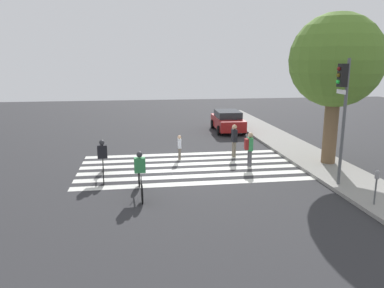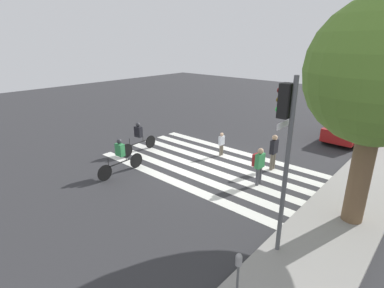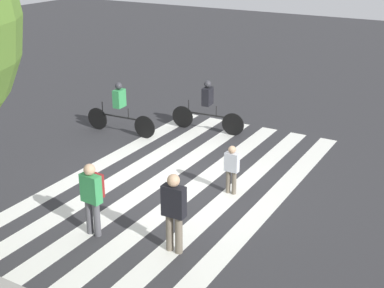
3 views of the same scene
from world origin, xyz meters
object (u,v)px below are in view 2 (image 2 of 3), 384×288
Objects in this scene: traffic_light at (285,136)px; street_tree at (381,74)px; pedestrian_adult_blue_shirt at (222,143)px; pedestrian_adult_yellow_jacket at (274,150)px; parking_meter at (238,267)px; cyclist_far_lane at (120,156)px; car_parked_dark_suv at (348,128)px; cyclist_near_curb at (139,137)px; pedestrian_adult_tall_backpack at (259,163)px.

street_tree reaches higher than traffic_light.
pedestrian_adult_yellow_jacket is at bearing 93.91° from pedestrian_adult_blue_shirt.
cyclist_far_lane is at bearing -107.30° from parking_meter.
traffic_light is at bearing 84.92° from cyclist_far_lane.
traffic_light reaches higher than car_parked_dark_suv.
street_tree is 11.06m from cyclist_near_curb.
cyclist_far_lane is 13.27m from car_parked_dark_suv.
pedestrian_adult_tall_backpack reaches higher than car_parked_dark_suv.
pedestrian_adult_tall_backpack is at bearing -154.32° from parking_meter.
parking_meter is 1.09× the size of pedestrian_adult_blue_shirt.
parking_meter is 9.24m from pedestrian_adult_blue_shirt.
car_parked_dark_suv is (-14.19, -1.63, -0.26)m from parking_meter.
cyclist_near_curb is at bearing -36.93° from car_parked_dark_suv.
parking_meter is 0.55× the size of cyclist_far_lane.
pedestrian_adult_yellow_jacket is (-7.36, -2.94, -0.06)m from parking_meter.
car_parked_dark_suv is at bearing 136.01° from cyclist_near_curb.
pedestrian_adult_blue_shirt is 0.77× the size of pedestrian_adult_tall_backpack.
street_tree reaches higher than pedestrian_adult_tall_backpack.
cyclist_near_curb is (2.70, -6.33, -0.07)m from pedestrian_adult_yellow_jacket.
cyclist_near_curb reaches higher than pedestrian_adult_blue_shirt.
pedestrian_adult_tall_backpack is 0.39× the size of car_parked_dark_suv.
cyclist_far_lane is (2.24, 1.53, -0.00)m from cyclist_near_curb.
street_tree is at bearing 168.43° from parking_meter.
car_parked_dark_suv is at bearing 177.77° from pedestrian_adult_tall_backpack.
traffic_light reaches higher than pedestrian_adult_blue_shirt.
pedestrian_adult_yellow_jacket is at bearing 132.61° from cyclist_far_lane.
pedestrian_adult_yellow_jacket is at bearing -152.25° from traffic_light.
traffic_light reaches higher than cyclist_far_lane.
street_tree is (-2.98, 1.26, 1.35)m from traffic_light.
car_parked_dark_suv is (-9.54, 7.64, -0.13)m from cyclist_near_curb.
cyclist_near_curb is at bearing -77.38° from pedestrian_adult_tall_backpack.
traffic_light is at bearing 40.71° from pedestrian_adult_tall_backpack.
street_tree is 8.22m from pedestrian_adult_blue_shirt.
cyclist_far_lane is (4.80, -1.98, 0.18)m from pedestrian_adult_blue_shirt.
pedestrian_adult_tall_backpack reaches higher than parking_meter.
cyclist_near_curb is (0.92, -6.59, -0.06)m from pedestrian_adult_tall_backpack.
pedestrian_adult_yellow_jacket reaches higher than car_parked_dark_suv.
pedestrian_adult_tall_backpack is at bearing -144.00° from traffic_light.
traffic_light is 2.01× the size of cyclist_far_lane.
parking_meter is at bearing 69.50° from cyclist_far_lane.
traffic_light is 1.20× the size of car_parked_dark_suv.
street_tree is at bearing 87.43° from cyclist_near_curb.
pedestrian_adult_yellow_jacket is 6.89m from cyclist_near_curb.
pedestrian_adult_blue_shirt is (-7.21, -5.76, -0.31)m from parking_meter.
cyclist_far_lane reaches higher than parking_meter.
cyclist_near_curb is (0.49, -10.32, -3.93)m from street_tree.
car_parked_dark_suv is at bearing -173.45° from parking_meter.
pedestrian_adult_tall_backpack is 6.66m from cyclist_near_curb.
car_parked_dark_suv is (-11.78, 6.12, -0.13)m from cyclist_far_lane.
car_parked_dark_suv is at bearing 150.33° from pedestrian_adult_blue_shirt.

